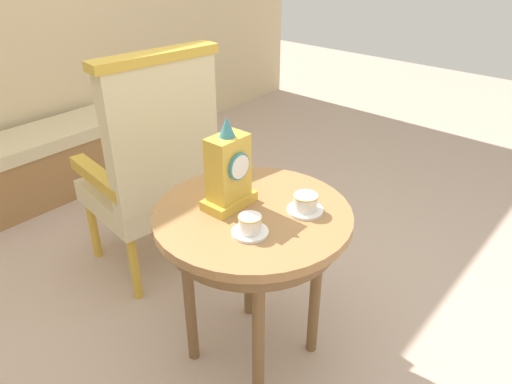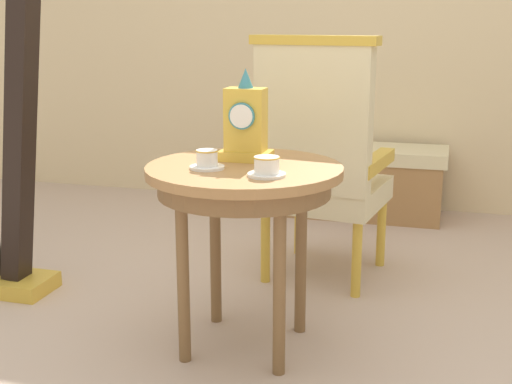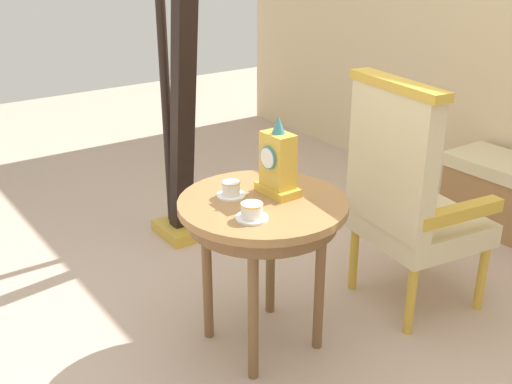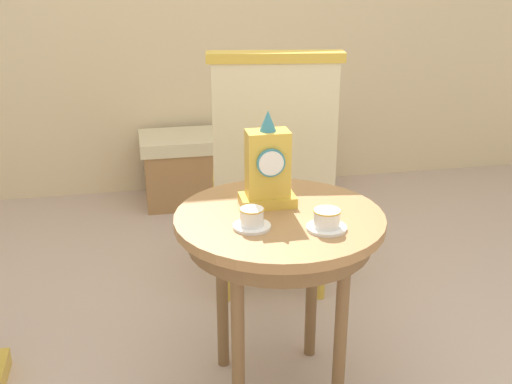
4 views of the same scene
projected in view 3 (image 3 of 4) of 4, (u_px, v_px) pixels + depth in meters
The scene contains 7 objects.
ground_plane at pixel (250, 339), 2.81m from camera, with size 10.00×10.00×0.00m, color #BCA38E.
side_table at pixel (263, 218), 2.56m from camera, with size 0.71×0.71×0.70m.
teacup_left at pixel (231, 190), 2.56m from camera, with size 0.12×0.12×0.07m.
teacup_right at pixel (252, 212), 2.35m from camera, with size 0.13×0.13×0.07m.
mantel_clock at pixel (278, 164), 2.54m from camera, with size 0.19×0.11×0.34m.
armchair at pixel (408, 194), 2.86m from camera, with size 0.61×0.60×1.14m.
harp at pixel (178, 119), 3.48m from camera, with size 0.40×0.24×1.83m.
Camera 3 is at (1.90, -1.34, 1.71)m, focal length 43.21 mm.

